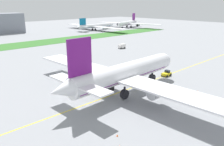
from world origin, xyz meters
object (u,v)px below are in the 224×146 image
object	(u,v)px
airliner_foreground	(123,74)
traffic_cone_starboard_wing	(197,91)
traffic_cone_port_wing	(120,146)
service_truck_baggage_loader	(122,46)
pushback_tug	(167,73)
ground_crew_wingwalker_port	(171,92)
parked_airliner_far_outer	(128,23)
traffic_cone_near_nose	(117,135)
parked_airliner_far_right	(96,26)

from	to	relation	value
airliner_foreground	traffic_cone_starboard_wing	distance (m)	24.73
traffic_cone_port_wing	service_truck_baggage_loader	world-z (taller)	service_truck_baggage_loader
pushback_tug	traffic_cone_port_wing	distance (m)	49.74
airliner_foreground	traffic_cone_starboard_wing	world-z (taller)	airliner_foreground
ground_crew_wingwalker_port	traffic_cone_starboard_wing	bearing A→B (deg)	-25.89
ground_crew_wingwalker_port	parked_airliner_far_outer	size ratio (longest dim) A/B	0.02
traffic_cone_starboard_wing	ground_crew_wingwalker_port	bearing A→B (deg)	154.11
traffic_cone_near_nose	traffic_cone_starboard_wing	size ratio (longest dim) A/B	1.00
pushback_tug	parked_airliner_far_outer	world-z (taller)	parked_airliner_far_outer
pushback_tug	service_truck_baggage_loader	size ratio (longest dim) A/B	1.23
airliner_foreground	ground_crew_wingwalker_port	bearing A→B (deg)	-48.90
airliner_foreground	parked_airliner_far_right	xyz separation A→B (m)	(104.13, 140.55, -2.06)
airliner_foreground	ground_crew_wingwalker_port	size ratio (longest dim) A/B	46.41
ground_crew_wingwalker_port	parked_airliner_far_outer	bearing A→B (deg)	46.75
airliner_foreground	traffic_cone_starboard_wing	bearing A→B (deg)	-39.97
traffic_cone_near_nose	traffic_cone_starboard_wing	world-z (taller)	same
traffic_cone_near_nose	traffic_cone_port_wing	xyz separation A→B (m)	(-2.34, -3.09, 0.00)
parked_airliner_far_outer	ground_crew_wingwalker_port	bearing A→B (deg)	-133.25
pushback_tug	traffic_cone_starboard_wing	distance (m)	17.67
traffic_cone_starboard_wing	airliner_foreground	bearing A→B (deg)	140.03
airliner_foreground	traffic_cone_near_nose	world-z (taller)	airliner_foreground
parked_airliner_far_right	pushback_tug	bearing A→B (deg)	-119.45
traffic_cone_port_wing	parked_airliner_far_outer	bearing A→B (deg)	42.57
pushback_tug	service_truck_baggage_loader	bearing A→B (deg)	61.83
pushback_tug	parked_airliner_far_right	distance (m)	160.46
pushback_tug	traffic_cone_near_nose	xyz separation A→B (m)	(-43.22, -16.85, -0.73)
traffic_cone_near_nose	service_truck_baggage_loader	world-z (taller)	service_truck_baggage_loader
pushback_tug	ground_crew_wingwalker_port	world-z (taller)	pushback_tug
pushback_tug	traffic_cone_near_nose	distance (m)	46.39
ground_crew_wingwalker_port	pushback_tug	bearing A→B (deg)	38.07
parked_airliner_far_right	airliner_foreground	bearing A→B (deg)	-126.53
traffic_cone_near_nose	traffic_cone_starboard_wing	distance (m)	36.33
traffic_cone_port_wing	parked_airliner_far_outer	distance (m)	227.35
traffic_cone_near_nose	parked_airliner_far_right	bearing A→B (deg)	52.04
parked_airliner_far_right	parked_airliner_far_outer	world-z (taller)	parked_airliner_far_outer
service_truck_baggage_loader	parked_airliner_far_right	distance (m)	102.69
traffic_cone_starboard_wing	parked_airliner_far_outer	world-z (taller)	parked_airliner_far_outer
traffic_cone_near_nose	parked_airliner_far_outer	world-z (taller)	parked_airliner_far_outer
pushback_tug	traffic_cone_starboard_wing	size ratio (longest dim) A/B	9.72
ground_crew_wingwalker_port	traffic_cone_port_wing	bearing A→B (deg)	-165.40
airliner_foreground	traffic_cone_port_wing	world-z (taller)	airliner_foreground
service_truck_baggage_loader	parked_airliner_far_right	size ratio (longest dim) A/B	0.06
traffic_cone_near_nose	parked_airliner_far_outer	xyz separation A→B (m)	(165.05, 150.67, 4.98)
service_truck_baggage_loader	parked_airliner_far_right	bearing A→B (deg)	59.82
traffic_cone_starboard_wing	parked_airliner_far_outer	bearing A→B (deg)	49.38
service_truck_baggage_loader	parked_airliner_far_right	world-z (taller)	parked_airliner_far_right
pushback_tug	traffic_cone_near_nose	bearing A→B (deg)	-158.70
airliner_foreground	service_truck_baggage_loader	distance (m)	73.95
traffic_cone_port_wing	service_truck_baggage_loader	bearing A→B (deg)	44.22
ground_crew_wingwalker_port	service_truck_baggage_loader	distance (m)	76.17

